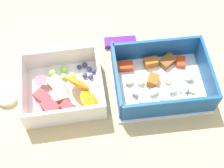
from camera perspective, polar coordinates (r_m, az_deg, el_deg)
table_surface at (r=63.25cm, az=0.75°, el=-1.13°), size 80.00×80.00×2.00cm
pasta_container at (r=61.81cm, az=9.02°, el=0.68°), size 20.03×15.97×6.08cm
fruit_bowl at (r=60.65cm, az=-8.85°, el=-0.92°), size 17.13×15.83×5.99cm
candy_bar at (r=68.12cm, az=1.54°, el=7.81°), size 7.14×2.86×1.20cm
paper_cup_liner at (r=64.19cm, az=-19.09°, el=-2.11°), size 4.30×4.30×1.41cm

